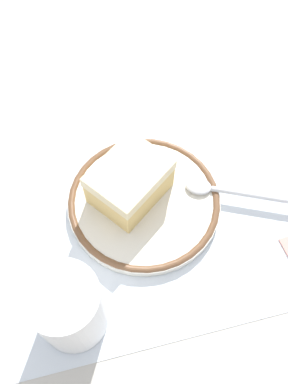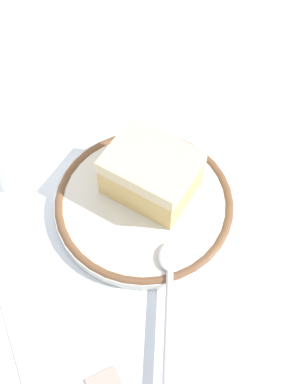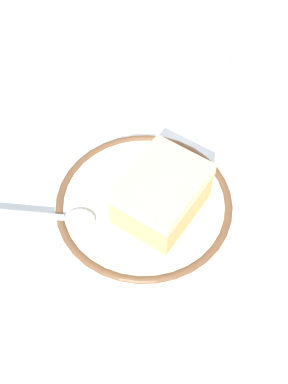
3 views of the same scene
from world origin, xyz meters
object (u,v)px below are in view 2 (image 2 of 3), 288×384
object	(u,v)px
spoon	(169,288)
napkin	(259,309)
plate	(144,204)
cup	(2,143)
cake_slice	(151,173)

from	to	relation	value
spoon	napkin	distance (m)	0.09
plate	cup	size ratio (longest dim) A/B	1.99
cup	cake_slice	bearing A→B (deg)	55.47
cake_slice	spoon	world-z (taller)	cake_slice
plate	spoon	distance (m)	0.10
cake_slice	plate	bearing A→B (deg)	-43.32
cake_slice	cup	world-z (taller)	cup
spoon	cup	xyz separation A→B (m)	(-0.21, -0.11, 0.03)
plate	spoon	bearing A→B (deg)	-7.72
cup	napkin	bearing A→B (deg)	35.63
cake_slice	spoon	xyz separation A→B (m)	(0.12, -0.03, -0.02)
plate	cake_slice	size ratio (longest dim) A/B	1.67
cake_slice	napkin	xyz separation A→B (m)	(0.16, 0.05, -0.04)
cup	plate	bearing A→B (deg)	48.50
plate	napkin	xyz separation A→B (m)	(0.15, 0.06, -0.01)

